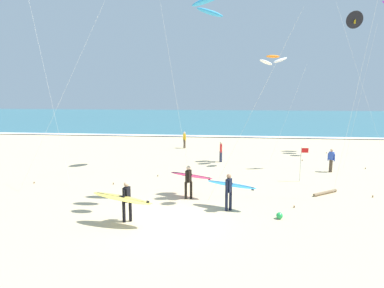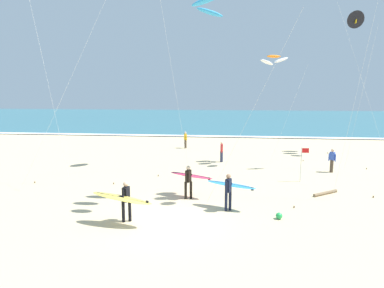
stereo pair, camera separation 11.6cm
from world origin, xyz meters
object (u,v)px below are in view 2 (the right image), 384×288
at_px(bystander_yellow_top, 185,140).
at_px(surfer_lead, 190,178).
at_px(kite_arc_amber_low, 274,60).
at_px(bystander_blue_top, 332,160).
at_px(surfer_trailing, 230,187).
at_px(bystander_red_top, 222,152).
at_px(surfer_third, 124,198).
at_px(kite_delta_charcoal_outer, 355,20).
at_px(driftwood_log, 325,193).
at_px(lifeguard_flag, 302,161).
at_px(beach_ball, 279,216).
at_px(kite_arc_scarlet_mid, 208,4).

bearing_deg(bystander_yellow_top, surfer_lead, -81.42).
bearing_deg(kite_arc_amber_low, bystander_blue_top, -29.86).
distance_m(surfer_trailing, bystander_red_top, 10.47).
relative_size(surfer_lead, surfer_third, 0.89).
distance_m(surfer_third, kite_delta_charcoal_outer, 18.78).
xyz_separation_m(surfer_third, driftwood_log, (9.26, 4.98, -0.98)).
height_order(surfer_trailing, kite_delta_charcoal_outer, kite_delta_charcoal_outer).
relative_size(bystander_red_top, lifeguard_flag, 0.76).
height_order(surfer_third, driftwood_log, surfer_third).
height_order(surfer_lead, kite_delta_charcoal_outer, kite_delta_charcoal_outer).
bearing_deg(driftwood_log, surfer_trailing, -150.39).
height_order(surfer_third, kite_arc_amber_low, kite_arc_amber_low).
xyz_separation_m(surfer_third, beach_ball, (6.35, 1.21, -0.91)).
relative_size(surfer_third, bystander_red_top, 1.67).
xyz_separation_m(kite_arc_amber_low, bystander_blue_top, (3.79, -2.18, -6.79)).
xyz_separation_m(bystander_blue_top, driftwood_log, (-1.76, -5.14, -0.73)).
height_order(surfer_trailing, beach_ball, surfer_trailing).
height_order(bystander_blue_top, lifeguard_flag, lifeguard_flag).
distance_m(surfer_third, driftwood_log, 10.56).
distance_m(kite_arc_amber_low, beach_ball, 13.39).
relative_size(kite_arc_scarlet_mid, kite_arc_amber_low, 1.20).
relative_size(bystander_red_top, bystander_blue_top, 1.00).
bearing_deg(surfer_lead, lifeguard_flag, 31.57).
relative_size(kite_arc_amber_low, kite_delta_charcoal_outer, 0.75).
relative_size(surfer_trailing, surfer_third, 0.91).
bearing_deg(bystander_blue_top, beach_ball, -117.66).
bearing_deg(surfer_trailing, bystander_yellow_top, 104.55).
bearing_deg(bystander_red_top, bystander_yellow_top, 120.98).
height_order(kite_delta_charcoal_outer, bystander_red_top, kite_delta_charcoal_outer).
relative_size(surfer_lead, bystander_yellow_top, 1.49).
xyz_separation_m(bystander_yellow_top, bystander_blue_top, (11.04, -8.50, 0.00)).
relative_size(surfer_trailing, kite_delta_charcoal_outer, 0.23).
height_order(surfer_trailing, driftwood_log, surfer_trailing).
bearing_deg(bystander_red_top, kite_arc_scarlet_mid, -92.35).
height_order(surfer_trailing, kite_arc_amber_low, kite_arc_amber_low).
bearing_deg(surfer_third, kite_delta_charcoal_outer, 42.43).
bearing_deg(lifeguard_flag, bystander_blue_top, 46.76).
bearing_deg(surfer_lead, surfer_third, -121.87).
bearing_deg(kite_arc_amber_low, surfer_third, -120.44).
bearing_deg(surfer_trailing, kite_arc_scarlet_mid, 153.43).
height_order(bystander_yellow_top, bystander_blue_top, same).
distance_m(surfer_lead, driftwood_log, 7.21).
bearing_deg(beach_ball, kite_delta_charcoal_outer, 59.50).
height_order(surfer_third, bystander_blue_top, surfer_third).
xyz_separation_m(bystander_red_top, lifeguard_flag, (4.92, -5.13, 0.45)).
bearing_deg(driftwood_log, bystander_red_top, 126.65).
bearing_deg(surfer_third, bystander_red_top, 74.06).
relative_size(kite_arc_scarlet_mid, bystander_yellow_top, 5.97).
height_order(kite_arc_amber_low, beach_ball, kite_arc_amber_low).
bearing_deg(surfer_lead, surfer_trailing, -36.02).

